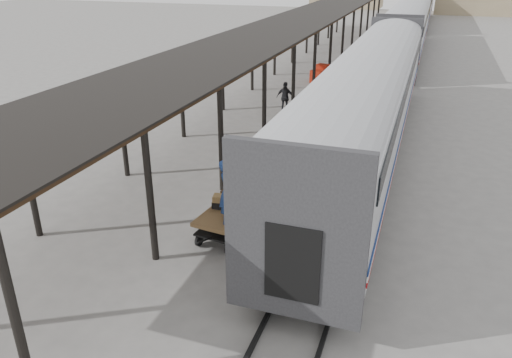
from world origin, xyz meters
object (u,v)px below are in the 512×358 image
(porter, at_px, (228,192))
(baggage_cart, at_px, (229,216))
(pedestrian, at_px, (285,97))
(luggage_tug, at_px, (320,75))

(porter, bearing_deg, baggage_cart, 12.57)
(porter, relative_size, pedestrian, 1.11)
(luggage_tug, xyz_separation_m, porter, (2.05, -22.14, 1.25))
(porter, height_order, pedestrian, porter)
(porter, xyz_separation_m, pedestrian, (-2.34, 14.30, -0.96))
(luggage_tug, distance_m, porter, 22.27)
(baggage_cart, relative_size, luggage_tug, 1.58)
(baggage_cart, distance_m, luggage_tug, 21.57)
(luggage_tug, distance_m, pedestrian, 7.86)
(baggage_cart, bearing_deg, porter, -62.02)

